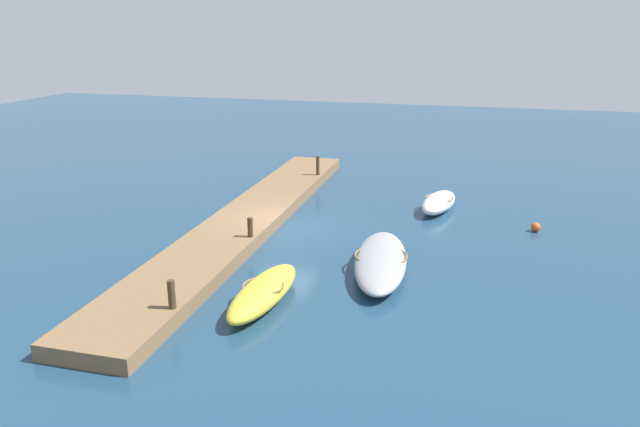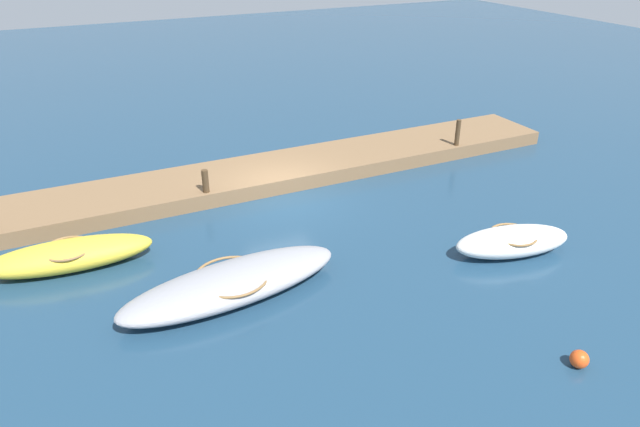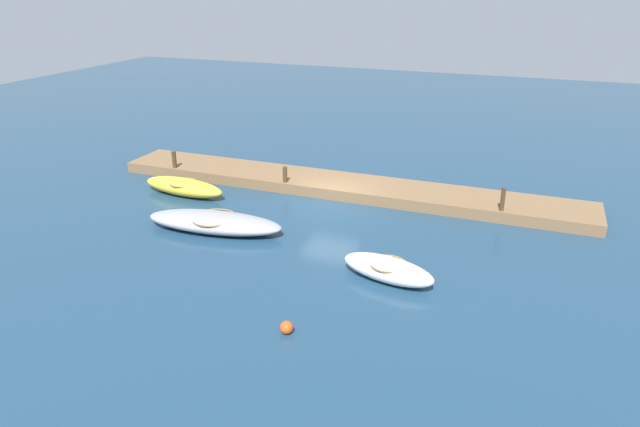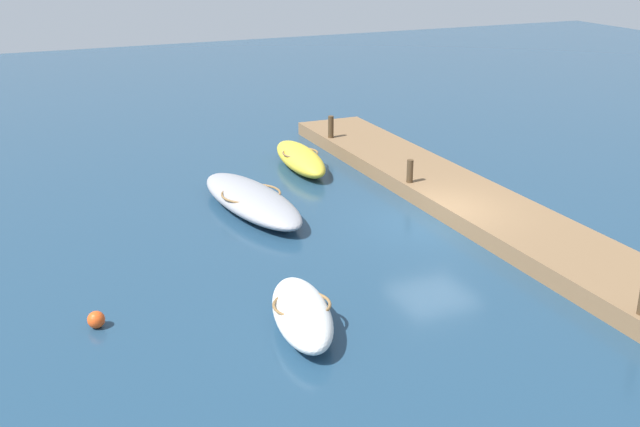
% 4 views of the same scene
% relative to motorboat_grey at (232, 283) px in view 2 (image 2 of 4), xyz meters
% --- Properties ---
extents(ground_plane, '(84.00, 84.00, 0.00)m').
position_rel_motorboat_grey_xyz_m(ground_plane, '(-3.41, -4.84, -0.39)').
color(ground_plane, navy).
extents(dock_platform, '(23.85, 2.87, 0.53)m').
position_rel_motorboat_grey_xyz_m(dock_platform, '(-3.41, -6.53, -0.13)').
color(dock_platform, brown).
rests_on(dock_platform, ground_plane).
extents(motorboat_grey, '(6.11, 2.54, 0.77)m').
position_rel_motorboat_grey_xyz_m(motorboat_grey, '(0.00, 0.00, 0.00)').
color(motorboat_grey, '#939399').
rests_on(motorboat_grey, ground_plane).
extents(rowboat_white, '(3.65, 1.97, 0.82)m').
position_rel_motorboat_grey_xyz_m(rowboat_white, '(-7.90, 1.48, 0.03)').
color(rowboat_white, white).
rests_on(rowboat_white, ground_plane).
extents(rowboat_yellow, '(4.55, 1.65, 0.82)m').
position_rel_motorboat_grey_xyz_m(rowboat_yellow, '(3.64, -3.19, 0.03)').
color(rowboat_yellow, gold).
rests_on(rowboat_yellow, ground_plane).
extents(mooring_post_west, '(0.19, 0.19, 1.06)m').
position_rel_motorboat_grey_xyz_m(mooring_post_west, '(-11.15, -5.35, 0.67)').
color(mooring_post_west, '#47331E').
rests_on(mooring_post_west, dock_platform).
extents(mooring_post_mid_west, '(0.22, 0.22, 0.78)m').
position_rel_motorboat_grey_xyz_m(mooring_post_mid_west, '(-0.84, -5.35, 0.53)').
color(mooring_post_mid_west, '#47331E').
rests_on(mooring_post_mid_west, dock_platform).
extents(marker_buoy, '(0.40, 0.40, 0.40)m').
position_rel_motorboat_grey_xyz_m(marker_buoy, '(-5.92, 5.76, -0.19)').
color(marker_buoy, '#E54C19').
rests_on(marker_buoy, ground_plane).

